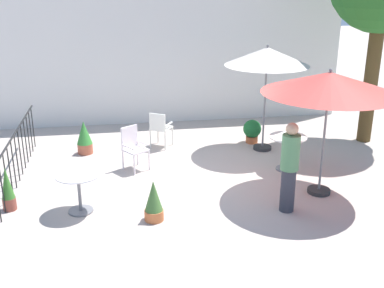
{
  "coord_description": "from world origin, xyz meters",
  "views": [
    {
      "loc": [
        -1.41,
        -8.83,
        3.98
      ],
      "look_at": [
        0.0,
        -0.13,
        0.84
      ],
      "focal_mm": 44.03,
      "sensor_mm": 36.0,
      "label": 1
    }
  ],
  "objects_px": {
    "cafe_table_0": "(79,185)",
    "potted_plant_2": "(252,130)",
    "patio_chair_0": "(160,127)",
    "patio_chair_1": "(133,145)",
    "potted_plant_3": "(84,137)",
    "standing_person": "(289,167)",
    "patio_umbrella_1": "(267,57)",
    "patio_umbrella_0": "(329,83)",
    "potted_plant_1": "(8,189)",
    "potted_plant_0": "(154,201)",
    "cafe_table_1": "(287,147)"
  },
  "relations": [
    {
      "from": "potted_plant_3",
      "to": "standing_person",
      "type": "relative_size",
      "value": 0.48
    },
    {
      "from": "patio_umbrella_0",
      "to": "patio_chair_0",
      "type": "relative_size",
      "value": 2.75
    },
    {
      "from": "potted_plant_2",
      "to": "patio_chair_1",
      "type": "bearing_deg",
      "value": -157.59
    },
    {
      "from": "patio_umbrella_0",
      "to": "patio_chair_1",
      "type": "relative_size",
      "value": 2.59
    },
    {
      "from": "cafe_table_1",
      "to": "potted_plant_1",
      "type": "relative_size",
      "value": 0.97
    },
    {
      "from": "cafe_table_0",
      "to": "patio_chair_1",
      "type": "bearing_deg",
      "value": 61.02
    },
    {
      "from": "patio_chair_1",
      "to": "cafe_table_0",
      "type": "bearing_deg",
      "value": -118.98
    },
    {
      "from": "potted_plant_2",
      "to": "potted_plant_1",
      "type": "bearing_deg",
      "value": -152.02
    },
    {
      "from": "patio_umbrella_1",
      "to": "cafe_table_0",
      "type": "bearing_deg",
      "value": -148.1
    },
    {
      "from": "patio_umbrella_0",
      "to": "potted_plant_3",
      "type": "height_order",
      "value": "patio_umbrella_0"
    },
    {
      "from": "cafe_table_0",
      "to": "patio_chair_0",
      "type": "height_order",
      "value": "patio_chair_0"
    },
    {
      "from": "cafe_table_1",
      "to": "potted_plant_0",
      "type": "xyz_separation_m",
      "value": [
        -3.04,
        -1.8,
        -0.18
      ]
    },
    {
      "from": "patio_umbrella_1",
      "to": "potted_plant_2",
      "type": "distance_m",
      "value": 1.98
    },
    {
      "from": "patio_chair_0",
      "to": "potted_plant_2",
      "type": "bearing_deg",
      "value": -0.53
    },
    {
      "from": "patio_umbrella_1",
      "to": "patio_chair_1",
      "type": "xyz_separation_m",
      "value": [
        -3.15,
        -0.74,
        -1.7
      ]
    },
    {
      "from": "cafe_table_0",
      "to": "cafe_table_1",
      "type": "relative_size",
      "value": 1.01
    },
    {
      "from": "patio_chair_0",
      "to": "patio_chair_1",
      "type": "bearing_deg",
      "value": -118.96
    },
    {
      "from": "patio_umbrella_1",
      "to": "cafe_table_0",
      "type": "height_order",
      "value": "patio_umbrella_1"
    },
    {
      "from": "patio_chair_0",
      "to": "potted_plant_1",
      "type": "distance_m",
      "value": 4.15
    },
    {
      "from": "cafe_table_0",
      "to": "standing_person",
      "type": "height_order",
      "value": "standing_person"
    },
    {
      "from": "patio_umbrella_0",
      "to": "patio_chair_0",
      "type": "height_order",
      "value": "patio_umbrella_0"
    },
    {
      "from": "cafe_table_0",
      "to": "patio_umbrella_0",
      "type": "bearing_deg",
      "value": 0.73
    },
    {
      "from": "potted_plant_0",
      "to": "potted_plant_1",
      "type": "distance_m",
      "value": 2.67
    },
    {
      "from": "patio_umbrella_1",
      "to": "potted_plant_3",
      "type": "height_order",
      "value": "patio_umbrella_1"
    },
    {
      "from": "cafe_table_1",
      "to": "cafe_table_0",
      "type": "bearing_deg",
      "value": -163.4
    },
    {
      "from": "potted_plant_3",
      "to": "potted_plant_0",
      "type": "bearing_deg",
      "value": -69.13
    },
    {
      "from": "patio_chair_0",
      "to": "potted_plant_0",
      "type": "xyz_separation_m",
      "value": [
        -0.46,
        -3.65,
        -0.18
      ]
    },
    {
      "from": "cafe_table_0",
      "to": "potted_plant_2",
      "type": "bearing_deg",
      "value": 37.47
    },
    {
      "from": "cafe_table_1",
      "to": "patio_chair_1",
      "type": "distance_m",
      "value": 3.33
    },
    {
      "from": "potted_plant_0",
      "to": "patio_umbrella_1",
      "type": "bearing_deg",
      "value": 47.0
    },
    {
      "from": "potted_plant_1",
      "to": "standing_person",
      "type": "distance_m",
      "value": 5.02
    },
    {
      "from": "cafe_table_0",
      "to": "potted_plant_2",
      "type": "xyz_separation_m",
      "value": [
        4.06,
        3.11,
        -0.19
      ]
    },
    {
      "from": "cafe_table_0",
      "to": "patio_chair_0",
      "type": "xyz_separation_m",
      "value": [
        1.74,
        3.14,
        0.01
      ]
    },
    {
      "from": "patio_umbrella_0",
      "to": "patio_umbrella_1",
      "type": "relative_size",
      "value": 0.97
    },
    {
      "from": "cafe_table_0",
      "to": "potted_plant_0",
      "type": "distance_m",
      "value": 1.38
    },
    {
      "from": "cafe_table_0",
      "to": "potted_plant_3",
      "type": "xyz_separation_m",
      "value": [
        -0.07,
        3.01,
        -0.12
      ]
    },
    {
      "from": "patio_chair_1",
      "to": "potted_plant_1",
      "type": "bearing_deg",
      "value": -145.49
    },
    {
      "from": "potted_plant_3",
      "to": "patio_umbrella_1",
      "type": "bearing_deg",
      "value": -5.4
    },
    {
      "from": "patio_umbrella_0",
      "to": "potted_plant_3",
      "type": "bearing_deg",
      "value": 147.39
    },
    {
      "from": "patio_umbrella_1",
      "to": "standing_person",
      "type": "bearing_deg",
      "value": -99.47
    },
    {
      "from": "potted_plant_0",
      "to": "standing_person",
      "type": "distance_m",
      "value": 2.44
    },
    {
      "from": "patio_umbrella_1",
      "to": "standing_person",
      "type": "height_order",
      "value": "patio_umbrella_1"
    },
    {
      "from": "cafe_table_1",
      "to": "patio_chair_1",
      "type": "relative_size",
      "value": 0.84
    },
    {
      "from": "potted_plant_1",
      "to": "potted_plant_2",
      "type": "xyz_separation_m",
      "value": [
        5.33,
        2.83,
        -0.07
      ]
    },
    {
      "from": "patio_chair_0",
      "to": "standing_person",
      "type": "height_order",
      "value": "standing_person"
    },
    {
      "from": "standing_person",
      "to": "patio_umbrella_0",
      "type": "bearing_deg",
      "value": 34.42
    },
    {
      "from": "patio_umbrella_1",
      "to": "standing_person",
      "type": "relative_size",
      "value": 1.53
    },
    {
      "from": "patio_chair_1",
      "to": "potted_plant_3",
      "type": "relative_size",
      "value": 1.2
    },
    {
      "from": "standing_person",
      "to": "potted_plant_1",
      "type": "bearing_deg",
      "value": 170.49
    },
    {
      "from": "potted_plant_0",
      "to": "potted_plant_3",
      "type": "height_order",
      "value": "potted_plant_3"
    }
  ]
}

